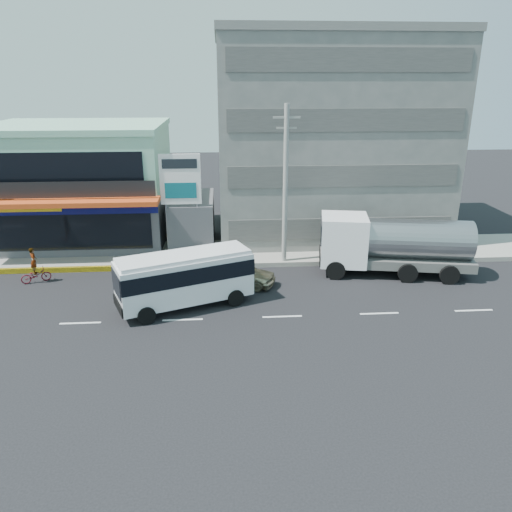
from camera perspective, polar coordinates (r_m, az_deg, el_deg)
The scene contains 12 objects.
ground at distance 25.30m, azimuth -8.39°, elevation -7.23°, with size 120.00×120.00×0.00m, color black.
sidewalk at distance 34.05m, azimuth 1.09°, elevation 0.43°, with size 70.00×5.00×0.30m, color gray.
shop_building at distance 38.54m, azimuth -19.31°, elevation 7.55°, with size 12.40×11.70×8.00m.
concrete_building at distance 38.60m, azimuth 8.02°, elevation 12.98°, with size 16.00×12.00×14.00m, color gray.
gap_structure at distance 35.89m, azimuth -7.25°, elevation 3.97°, with size 3.00×6.00×3.50m, color #45454A.
satellite_dish at distance 34.47m, azimuth -7.46°, elevation 6.44°, with size 1.50×1.50×0.15m, color slate.
billboard at distance 32.47m, azimuth -8.61°, elevation 8.01°, with size 2.60×0.18×6.90m.
utility_pole_near at distance 30.81m, azimuth 3.37°, elevation 8.00°, with size 1.60×0.30×10.00m.
minibus at distance 26.04m, azimuth -8.14°, elevation -2.22°, with size 7.29×4.66×2.91m.
sedan at distance 28.95m, azimuth -1.95°, elevation -1.91°, with size 1.71×4.24×1.44m, color #B2AB88.
tanker_truck at distance 31.20m, azimuth 15.06°, elevation 1.35°, with size 9.38×4.28×3.57m.
motorcycle_rider at distance 31.95m, azimuth -23.91°, elevation -1.58°, with size 1.76×1.20×2.14m.
Camera 1 is at (2.06, -22.52, 11.34)m, focal length 35.00 mm.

